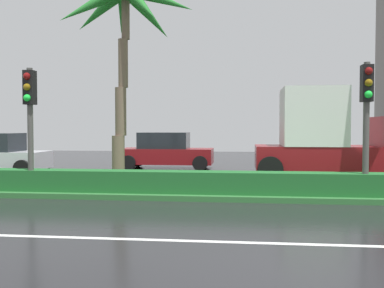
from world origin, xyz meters
The scene contains 9 objects.
ground_plane centered at (0.00, 9.00, -0.05)m, with size 90.00×42.00×0.10m, color black.
near_lane_divider_stripe centered at (0.00, 2.00, 0.00)m, with size 81.00×0.14×0.01m, color white.
median_strip centered at (0.00, 8.00, 0.07)m, with size 85.50×4.00×0.15m, color #2D6B33.
median_hedge centered at (0.00, 6.60, 0.45)m, with size 76.50×0.70×0.60m.
palm_tree_mid_left centered at (-4.60, 8.46, 5.61)m, with size 4.49×4.57×6.75m.
traffic_signal_median_left centered at (-6.79, 6.37, 2.55)m, with size 0.28×0.43×3.49m.
traffic_signal_median_right centered at (2.38, 6.45, 2.57)m, with size 0.28×0.43×3.51m.
car_in_traffic_second centered at (-4.42, 15.16, 0.83)m, with size 4.30×2.02×1.72m.
box_truck_lead centered at (2.80, 11.81, 1.55)m, with size 6.40×2.64×3.46m.
Camera 1 is at (-0.82, -5.58, 1.98)m, focal length 41.59 mm.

